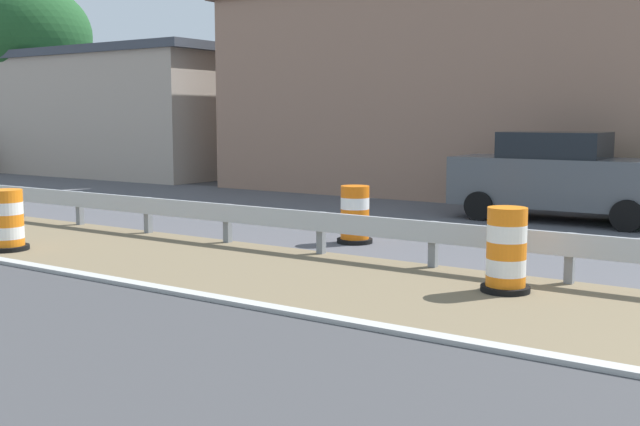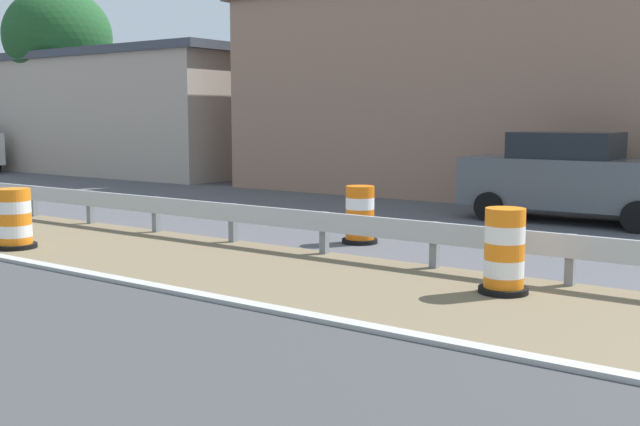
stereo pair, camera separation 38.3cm
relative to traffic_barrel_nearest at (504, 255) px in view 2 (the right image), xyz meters
name	(u,v)px [view 2 (the right image)]	position (x,y,z in m)	size (l,w,h in m)	color
traffic_barrel_nearest	(504,255)	(0.00, 0.00, 0.00)	(0.64, 0.64, 1.11)	orange
traffic_barrel_close	(360,217)	(2.21, 3.65, -0.04)	(0.64, 0.64, 1.04)	orange
traffic_barrel_mid	(14,222)	(-1.76, 8.19, -0.03)	(0.73, 0.73, 1.04)	orange
car_trailing_near_lane	(572,177)	(7.21, 1.48, 0.47)	(2.01, 4.69, 1.94)	#4C5156
roadside_shop_near	(489,88)	(12.19, 5.62, 2.58)	(6.70, 15.25, 6.15)	#93705B
roadside_shop_far	(111,113)	(11.75, 22.29, 1.91)	(6.26, 15.83, 4.80)	#AD9E8E
utility_pole_near	(455,52)	(9.64, 5.51, 3.48)	(0.24, 1.80, 7.65)	brown
tree_roadside	(58,37)	(10.51, 24.00, 5.02)	(4.41, 4.41, 7.53)	brown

